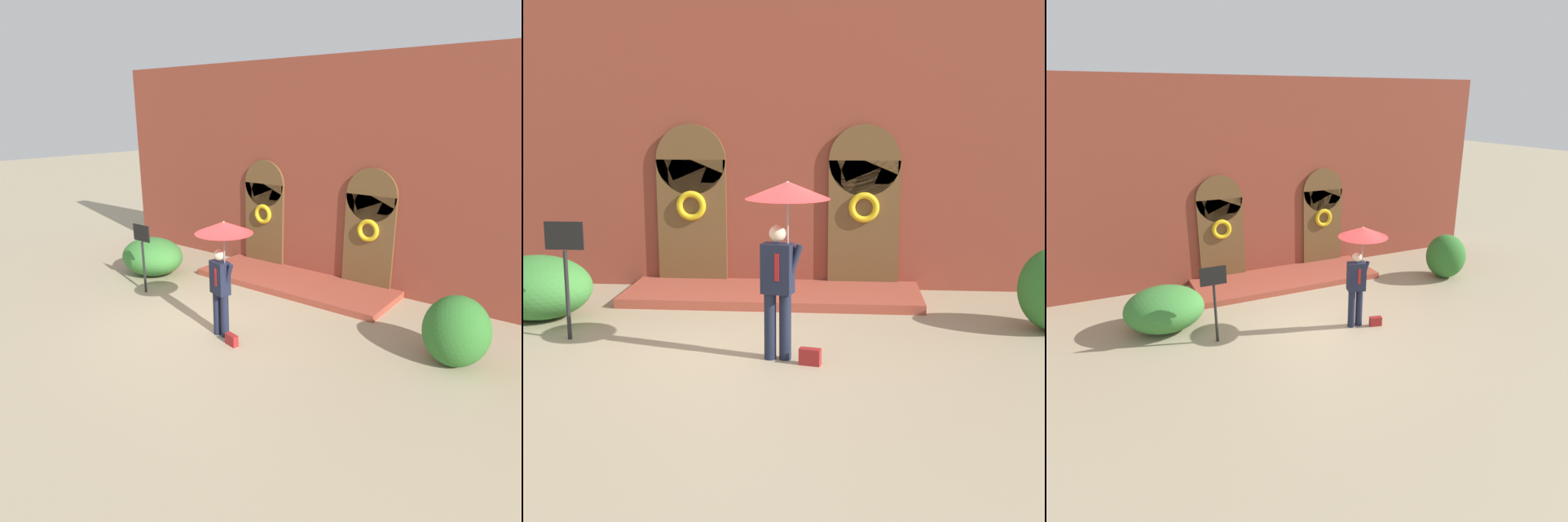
# 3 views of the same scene
# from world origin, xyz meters

# --- Properties ---
(ground_plane) EXTENTS (80.00, 80.00, 0.00)m
(ground_plane) POSITION_xyz_m (0.00, 0.00, 0.00)
(ground_plane) COLOR tan
(building_facade) EXTENTS (14.00, 2.30, 5.60)m
(building_facade) POSITION_xyz_m (-0.00, 4.15, 2.68)
(building_facade) COLOR brown
(building_facade) RESTS_ON ground
(person_with_umbrella) EXTENTS (1.10, 1.10, 2.36)m
(person_with_umbrella) POSITION_xyz_m (0.49, -0.20, 1.91)
(person_with_umbrella) COLOR #191E33
(person_with_umbrella) RESTS_ON ground
(handbag) EXTENTS (0.30, 0.18, 0.22)m
(handbag) POSITION_xyz_m (0.83, -0.40, 0.11)
(handbag) COLOR maroon
(handbag) RESTS_ON ground
(sign_post) EXTENTS (0.56, 0.06, 1.72)m
(sign_post) POSITION_xyz_m (-2.70, 0.42, 1.16)
(sign_post) COLOR black
(sign_post) RESTS_ON ground
(shrub_left) EXTENTS (1.78, 1.51, 1.02)m
(shrub_left) POSITION_xyz_m (-3.62, 1.47, 0.51)
(shrub_left) COLOR #387A33
(shrub_left) RESTS_ON ground
(shrub_right) EXTENTS (1.14, 1.12, 1.28)m
(shrub_right) POSITION_xyz_m (4.43, 1.44, 0.64)
(shrub_right) COLOR #2D6B28
(shrub_right) RESTS_ON ground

